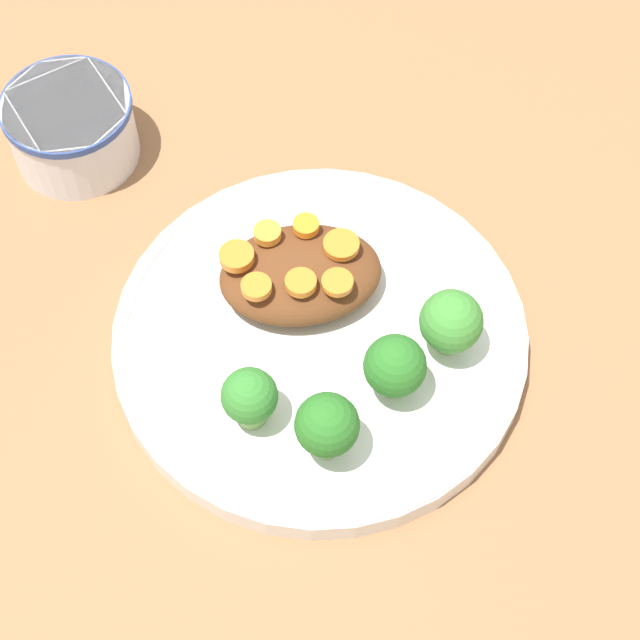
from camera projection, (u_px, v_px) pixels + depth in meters
name	position (u px, v px, depth m)	size (l,w,h in m)	color
ground_plane	(320.00, 345.00, 0.75)	(4.00, 4.00, 0.00)	#8C603D
plate	(320.00, 336.00, 0.74)	(0.29, 0.29, 0.02)	silver
dip_bowl	(71.00, 126.00, 0.81)	(0.10, 0.10, 0.06)	silver
stew_mound	(301.00, 274.00, 0.74)	(0.11, 0.08, 0.04)	#5B3319
broccoli_floret_0	(451.00, 322.00, 0.70)	(0.04, 0.04, 0.06)	#7FA85B
broccoli_floret_1	(327.00, 426.00, 0.66)	(0.04, 0.04, 0.06)	#7FA85B
broccoli_floret_2	(395.00, 367.00, 0.68)	(0.04, 0.04, 0.05)	#759E51
broccoli_floret_3	(250.00, 398.00, 0.68)	(0.04, 0.04, 0.05)	#759E51
carrot_slice_0	(301.00, 283.00, 0.71)	(0.02, 0.02, 0.01)	orange
carrot_slice_1	(237.00, 256.00, 0.72)	(0.02, 0.02, 0.01)	orange
carrot_slice_2	(267.00, 233.00, 0.73)	(0.02, 0.02, 0.01)	orange
carrot_slice_3	(341.00, 245.00, 0.73)	(0.02, 0.02, 0.01)	orange
carrot_slice_4	(337.00, 282.00, 0.71)	(0.02, 0.02, 0.00)	orange
carrot_slice_5	(256.00, 287.00, 0.71)	(0.02, 0.02, 0.01)	orange
carrot_slice_6	(310.00, 225.00, 0.73)	(0.02, 0.02, 0.01)	orange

